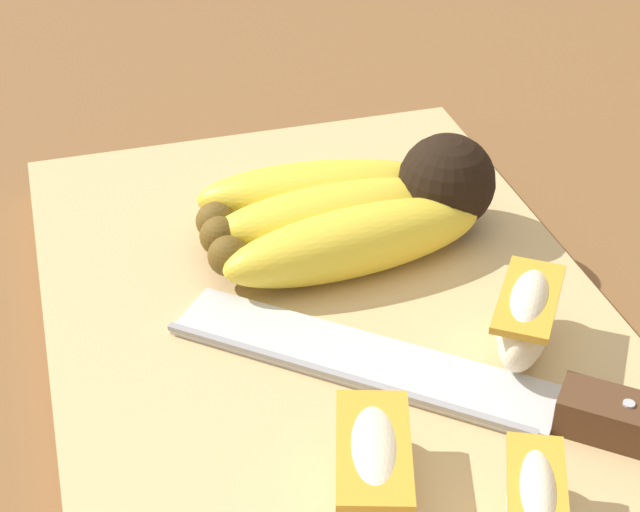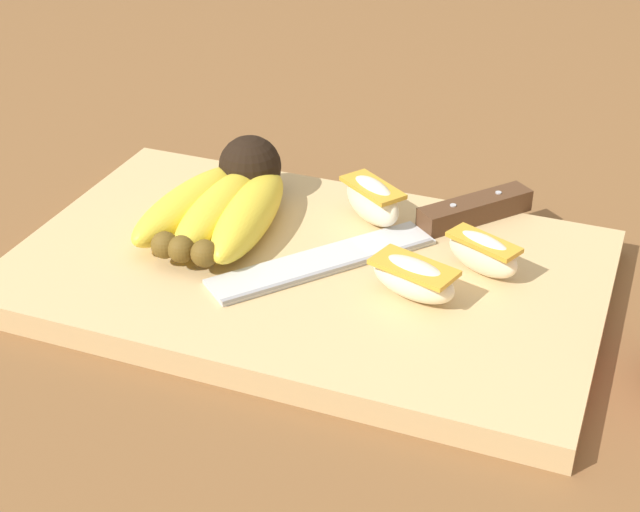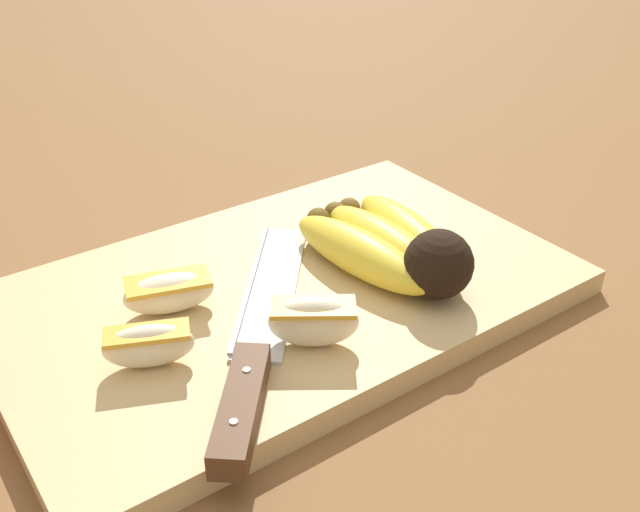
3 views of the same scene
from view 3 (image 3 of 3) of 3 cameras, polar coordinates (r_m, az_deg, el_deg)
ground_plane at (r=0.59m, az=-2.17°, el=-2.86°), size 6.00×6.00×0.00m
cutting_board at (r=0.57m, az=-2.84°, el=-2.93°), size 0.44×0.27×0.02m
banana_bunch at (r=0.58m, az=5.70°, el=0.76°), size 0.11×0.16×0.05m
chefs_knife at (r=0.48m, az=-5.23°, el=-7.97°), size 0.20×0.23×0.02m
apple_wedge_near at (r=0.54m, az=-11.73°, el=-2.77°), size 0.07×0.05×0.03m
apple_wedge_middle at (r=0.49m, az=-13.27°, el=-6.76°), size 0.06×0.04×0.03m
apple_wedge_far at (r=0.49m, az=-0.51°, el=-5.08°), size 0.06×0.05×0.04m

